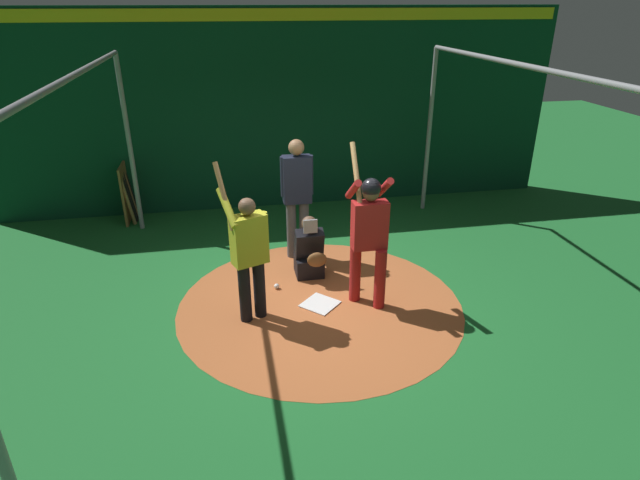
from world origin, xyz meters
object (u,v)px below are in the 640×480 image
object	(u,v)px
umpire	(297,192)
batter	(369,230)
visitor	(249,251)
bat_rack	(128,192)
home_plate	(320,304)
baseball_0	(277,286)
catcher	(310,253)

from	to	relation	value
umpire	batter	bearing A→B (deg)	23.35
batter	visitor	xyz separation A→B (m)	(0.08, -1.51, -0.12)
bat_rack	home_plate	bearing A→B (deg)	38.04
baseball_0	visitor	bearing A→B (deg)	-29.70
home_plate	bat_rack	xyz separation A→B (m)	(-3.68, -2.88, 0.48)
visitor	baseball_0	bearing A→B (deg)	129.48
baseball_0	catcher	bearing A→B (deg)	119.91
catcher	visitor	world-z (taller)	visitor
catcher	visitor	distance (m)	1.44
visitor	baseball_0	size ratio (longest dim) A/B	27.00
umpire	visitor	bearing A→B (deg)	-26.86
bat_rack	baseball_0	distance (m)	3.96
catcher	bat_rack	bearing A→B (deg)	-134.66
visitor	batter	bearing A→B (deg)	72.10
catcher	bat_rack	world-z (taller)	bat_rack
umpire	catcher	bearing A→B (deg)	5.86
umpire	visitor	distance (m)	1.85
umpire	bat_rack	bearing A→B (deg)	-127.60
catcher	baseball_0	size ratio (longest dim) A/B	12.74
baseball_0	batter	bearing A→B (deg)	62.76
batter	umpire	world-z (taller)	batter
bat_rack	baseball_0	world-z (taller)	bat_rack
umpire	visitor	size ratio (longest dim) A/B	0.93
home_plate	catcher	xyz separation A→B (m)	(-0.83, 0.01, 0.36)
home_plate	bat_rack	world-z (taller)	bat_rack
visitor	bat_rack	world-z (taller)	visitor
catcher	baseball_0	world-z (taller)	catcher
home_plate	bat_rack	size ratio (longest dim) A/B	0.40
home_plate	visitor	world-z (taller)	visitor
visitor	catcher	bearing A→B (deg)	116.03
bat_rack	catcher	bearing A→B (deg)	45.34
visitor	bat_rack	distance (m)	4.32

